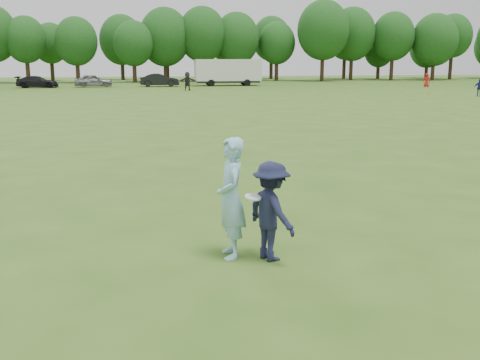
{
  "coord_description": "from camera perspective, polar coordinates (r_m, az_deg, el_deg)",
  "views": [
    {
      "loc": [
        -1.3,
        -8.54,
        3.21
      ],
      "look_at": [
        0.44,
        1.07,
        1.1
      ],
      "focal_mm": 42.0,
      "sensor_mm": 36.0,
      "label": 1
    }
  ],
  "objects": [
    {
      "name": "field_cone",
      "position": [
        55.44,
        18.59,
        8.39
      ],
      "size": [
        0.28,
        0.28,
        0.3
      ],
      "primitive_type": "cone",
      "color": "#E8540C",
      "rests_on": "ground"
    },
    {
      "name": "player_far_b",
      "position": [
        54.07,
        23.13,
        8.62
      ],
      "size": [
        0.93,
        0.81,
        1.51
      ],
      "primitive_type": "imported",
      "rotation": [
        0.0,
        0.0,
        -0.62
      ],
      "color": "navy",
      "rests_on": "ground"
    },
    {
      "name": "thrower",
      "position": [
        9.12,
        -0.93,
        -1.86
      ],
      "size": [
        0.49,
        0.74,
        1.99
      ],
      "primitive_type": "imported",
      "rotation": [
        0.0,
        0.0,
        -1.55
      ],
      "color": "#8FC7DE",
      "rests_on": "ground"
    },
    {
      "name": "defender",
      "position": [
        9.06,
        3.19,
        -3.18
      ],
      "size": [
        0.97,
        1.2,
        1.62
      ],
      "primitive_type": "imported",
      "rotation": [
        0.0,
        0.0,
        1.99
      ],
      "color": "#1A1D3A",
      "rests_on": "ground"
    },
    {
      "name": "player_far_c",
      "position": [
        70.32,
        18.43,
        9.62
      ],
      "size": [
        0.92,
        0.74,
        1.62
      ],
      "primitive_type": "imported",
      "rotation": [
        0.0,
        0.0,
        2.81
      ],
      "color": "red",
      "rests_on": "ground"
    },
    {
      "name": "ground",
      "position": [
        9.21,
        -1.49,
        -8.21
      ],
      "size": [
        200.0,
        200.0,
        0.0
      ],
      "primitive_type": "plane",
      "color": "#335818",
      "rests_on": "ground"
    },
    {
      "name": "treeline",
      "position": [
        85.59,
        -7.73,
        14.12
      ],
      "size": [
        130.35,
        18.39,
        11.74
      ],
      "color": "#332114",
      "rests_on": "ground"
    },
    {
      "name": "cargo_trailer",
      "position": [
        70.01,
        -1.26,
        11.01
      ],
      "size": [
        9.0,
        2.75,
        3.2
      ],
      "color": "silver",
      "rests_on": "ground"
    },
    {
      "name": "car_f",
      "position": [
        68.35,
        -8.18,
        10.01
      ],
      "size": [
        4.64,
        1.66,
        1.52
      ],
      "primitive_type": "imported",
      "rotation": [
        0.0,
        0.0,
        1.56
      ],
      "color": "black",
      "rests_on": "ground"
    },
    {
      "name": "car_e",
      "position": [
        68.78,
        -14.67,
        9.74
      ],
      "size": [
        4.49,
        2.14,
        1.48
      ],
      "primitive_type": "imported",
      "rotation": [
        0.0,
        0.0,
        1.66
      ],
      "color": "slate",
      "rests_on": "ground"
    },
    {
      "name": "disc_in_play",
      "position": [
        8.9,
        1.33,
        -1.75
      ],
      "size": [
        0.29,
        0.29,
        0.09
      ],
      "color": "white",
      "rests_on": "ground"
    },
    {
      "name": "car_d",
      "position": [
        68.85,
        -19.89,
        9.36
      ],
      "size": [
        4.72,
        2.18,
        1.34
      ],
      "primitive_type": "imported",
      "rotation": [
        0.0,
        0.0,
        1.5
      ],
      "color": "black",
      "rests_on": "ground"
    },
    {
      "name": "player_far_d",
      "position": [
        59.46,
        -5.36,
        9.97
      ],
      "size": [
        1.87,
        0.99,
        1.92
      ],
      "primitive_type": "imported",
      "rotation": [
        0.0,
        0.0,
        0.25
      ],
      "color": "#272727",
      "rests_on": "ground"
    }
  ]
}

